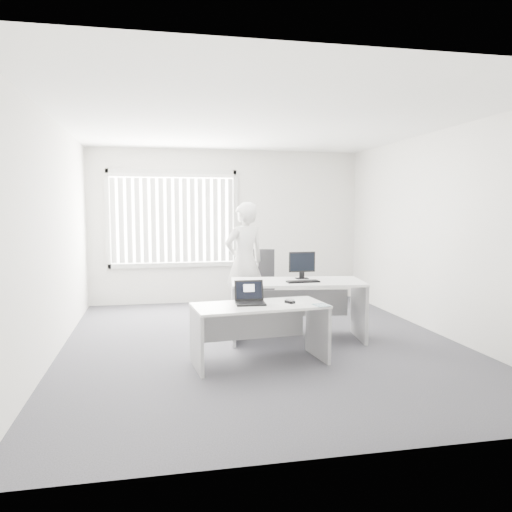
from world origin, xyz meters
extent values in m
plane|color=#55545C|center=(0.00, 0.00, 0.00)|extent=(6.00, 6.00, 0.00)
cube|color=silver|center=(0.00, 3.00, 1.40)|extent=(5.00, 0.02, 2.80)
cube|color=silver|center=(0.00, -3.00, 1.40)|extent=(5.00, 0.02, 2.80)
cube|color=silver|center=(-2.50, 0.00, 1.40)|extent=(0.02, 6.00, 2.80)
cube|color=silver|center=(2.50, 0.00, 1.40)|extent=(0.02, 6.00, 2.80)
cube|color=white|center=(0.00, 0.00, 2.80)|extent=(5.00, 6.00, 0.02)
cube|color=silver|center=(-1.00, 2.96, 1.55)|extent=(2.32, 0.06, 1.76)
cube|color=silver|center=(-0.20, -0.80, 0.66)|extent=(1.53, 0.84, 0.03)
cube|color=#9F9FA1|center=(-0.91, -0.88, 0.32)|extent=(0.10, 0.63, 0.64)
cube|color=#9F9FA1|center=(0.51, -0.73, 0.32)|extent=(0.10, 0.63, 0.64)
cube|color=silver|center=(0.50, 0.10, 0.77)|extent=(1.82, 1.03, 0.03)
cube|color=#9F9FA1|center=(-0.33, 0.21, 0.38)|extent=(0.14, 0.74, 0.75)
cube|color=#9F9FA1|center=(1.33, -0.01, 0.38)|extent=(0.14, 0.74, 0.75)
cylinder|color=black|center=(0.39, 1.86, 0.04)|extent=(0.73, 0.73, 0.08)
cylinder|color=black|center=(0.39, 1.86, 0.23)|extent=(0.07, 0.07, 0.46)
cube|color=black|center=(0.39, 1.86, 0.46)|extent=(0.56, 0.56, 0.07)
cube|color=black|center=(0.44, 2.06, 0.77)|extent=(0.44, 0.17, 0.55)
imported|color=silver|center=(0.02, 1.38, 0.92)|extent=(0.78, 0.65, 1.83)
cube|color=white|center=(0.15, -0.81, 0.67)|extent=(0.38, 0.33, 0.00)
cube|color=white|center=(0.46, -1.00, 0.67)|extent=(0.17, 0.21, 0.01)
cube|color=black|center=(0.53, -0.04, 0.80)|extent=(0.43, 0.16, 0.02)
camera|label=1|loc=(-1.34, -6.17, 1.74)|focal=35.00mm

